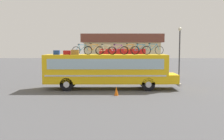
{
  "coord_description": "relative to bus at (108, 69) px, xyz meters",
  "views": [
    {
      "loc": [
        0.53,
        -21.7,
        3.6
      ],
      "look_at": [
        0.46,
        0.0,
        1.62
      ],
      "focal_mm": 41.01,
      "sensor_mm": 36.0,
      "label": 1
    }
  ],
  "objects": [
    {
      "name": "rooftop_bicycle_4",
      "position": [
        0.87,
        0.02,
        1.62
      ],
      "size": [
        1.72,
        0.44,
        0.9
      ],
      "color": "black",
      "rests_on": "bus"
    },
    {
      "name": "rooftop_bicycle_7",
      "position": [
        3.87,
        0.18,
        1.65
      ],
      "size": [
        1.83,
        0.44,
        0.98
      ],
      "color": "black",
      "rests_on": "bus"
    },
    {
      "name": "street_lamp",
      "position": [
        7.92,
        6.86,
        2.03
      ],
      "size": [
        0.39,
        0.39,
        5.76
      ],
      "color": "#38383D",
      "rests_on": "ground"
    },
    {
      "name": "rooftop_bicycle_1",
      "position": [
        -2.14,
        -0.18,
        1.62
      ],
      "size": [
        1.68,
        0.44,
        0.91
      ],
      "color": "black",
      "rests_on": "bus"
    },
    {
      "name": "rooftop_bicycle_5",
      "position": [
        1.91,
        0.04,
        1.63
      ],
      "size": [
        1.66,
        0.44,
        0.95
      ],
      "color": "black",
      "rests_on": "bus"
    },
    {
      "name": "luggage_bag_3",
      "position": [
        -2.71,
        -0.33,
        1.45
      ],
      "size": [
        0.64,
        0.33,
        0.42
      ],
      "primitive_type": "cube",
      "color": "olive",
      "rests_on": "bus"
    },
    {
      "name": "rooftop_bicycle_6",
      "position": [
        2.8,
        -0.06,
        1.63
      ],
      "size": [
        1.73,
        0.44,
        0.94
      ],
      "color": "black",
      "rests_on": "bus"
    },
    {
      "name": "ground_plane",
      "position": [
        -0.14,
        -0.0,
        -1.7
      ],
      "size": [
        120.0,
        120.0,
        0.0
      ],
      "primitive_type": "plane",
      "color": "#4C4C4F"
    },
    {
      "name": "luggage_bag_1",
      "position": [
        -4.26,
        -0.27,
        1.42
      ],
      "size": [
        0.49,
        0.38,
        0.37
      ],
      "primitive_type": "cube",
      "color": "#193899",
      "rests_on": "bus"
    },
    {
      "name": "rooftop_bicycle_3",
      "position": [
        -0.13,
        -0.42,
        1.61
      ],
      "size": [
        1.75,
        0.44,
        0.88
      ],
      "color": "black",
      "rests_on": "bus"
    },
    {
      "name": "luggage_bag_2",
      "position": [
        -3.4,
        -0.22,
        1.42
      ],
      "size": [
        0.58,
        0.33,
        0.35
      ],
      "primitive_type": "cube",
      "color": "maroon",
      "rests_on": "bus"
    },
    {
      "name": "bus",
      "position": [
        0.0,
        0.0,
        0.0
      ],
      "size": [
        11.3,
        2.49,
        2.94
      ],
      "color": "yellow",
      "rests_on": "ground"
    },
    {
      "name": "rooftop_bicycle_2",
      "position": [
        -1.15,
        0.1,
        1.64
      ],
      "size": [
        1.76,
        0.44,
        0.96
      ],
      "color": "black",
      "rests_on": "bus"
    },
    {
      "name": "traffic_cone",
      "position": [
        0.71,
        -3.0,
        -1.36
      ],
      "size": [
        0.3,
        0.3,
        0.67
      ],
      "primitive_type": "cone",
      "color": "orange",
      "rests_on": "ground"
    },
    {
      "name": "roadside_building",
      "position": [
        1.65,
        12.78,
        0.96
      ],
      "size": [
        10.12,
        7.15,
        5.19
      ],
      "color": "beige",
      "rests_on": "ground"
    }
  ]
}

